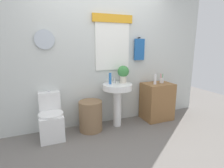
{
  "coord_description": "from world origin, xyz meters",
  "views": [
    {
      "loc": [
        -1.03,
        -1.97,
        1.47
      ],
      "look_at": [
        0.08,
        0.8,
        0.81
      ],
      "focal_mm": 28.37,
      "sensor_mm": 36.0,
      "label": 1
    }
  ],
  "objects_px": {
    "wooden_cabinet": "(157,101)",
    "soap_bottle": "(110,78)",
    "toilet": "(51,120)",
    "lotion_bottle": "(155,79)",
    "pedestal_sink": "(117,94)",
    "toothbrush_cup": "(162,80)",
    "laundry_hamper": "(91,116)",
    "potted_plant": "(123,73)"
  },
  "relations": [
    {
      "from": "wooden_cabinet",
      "to": "lotion_bottle",
      "type": "height_order",
      "value": "lotion_bottle"
    },
    {
      "from": "wooden_cabinet",
      "to": "soap_bottle",
      "type": "distance_m",
      "value": 1.12
    },
    {
      "from": "pedestal_sink",
      "to": "potted_plant",
      "type": "relative_size",
      "value": 2.5
    },
    {
      "from": "pedestal_sink",
      "to": "wooden_cabinet",
      "type": "bearing_deg",
      "value": 0.0
    },
    {
      "from": "laundry_hamper",
      "to": "pedestal_sink",
      "type": "bearing_deg",
      "value": 0.0
    },
    {
      "from": "pedestal_sink",
      "to": "toilet",
      "type": "bearing_deg",
      "value": 178.44
    },
    {
      "from": "toilet",
      "to": "potted_plant",
      "type": "height_order",
      "value": "potted_plant"
    },
    {
      "from": "laundry_hamper",
      "to": "lotion_bottle",
      "type": "relative_size",
      "value": 2.68
    },
    {
      "from": "toothbrush_cup",
      "to": "lotion_bottle",
      "type": "bearing_deg",
      "value": -163.2
    },
    {
      "from": "lotion_bottle",
      "to": "pedestal_sink",
      "type": "bearing_deg",
      "value": 177.03
    },
    {
      "from": "soap_bottle",
      "to": "potted_plant",
      "type": "height_order",
      "value": "potted_plant"
    },
    {
      "from": "potted_plant",
      "to": "toothbrush_cup",
      "type": "distance_m",
      "value": 0.85
    },
    {
      "from": "laundry_hamper",
      "to": "pedestal_sink",
      "type": "relative_size",
      "value": 0.67
    },
    {
      "from": "soap_bottle",
      "to": "potted_plant",
      "type": "relative_size",
      "value": 0.63
    },
    {
      "from": "laundry_hamper",
      "to": "pedestal_sink",
      "type": "xyz_separation_m",
      "value": [
        0.51,
        0.0,
        0.34
      ]
    },
    {
      "from": "soap_bottle",
      "to": "lotion_bottle",
      "type": "xyz_separation_m",
      "value": [
        0.89,
        -0.09,
        -0.06
      ]
    },
    {
      "from": "toilet",
      "to": "laundry_hamper",
      "type": "relative_size",
      "value": 1.39
    },
    {
      "from": "pedestal_sink",
      "to": "wooden_cabinet",
      "type": "height_order",
      "value": "pedestal_sink"
    },
    {
      "from": "laundry_hamper",
      "to": "wooden_cabinet",
      "type": "xyz_separation_m",
      "value": [
        1.37,
        0.0,
        0.1
      ]
    },
    {
      "from": "pedestal_sink",
      "to": "lotion_bottle",
      "type": "bearing_deg",
      "value": -2.97
    },
    {
      "from": "wooden_cabinet",
      "to": "lotion_bottle",
      "type": "distance_m",
      "value": 0.48
    },
    {
      "from": "toilet",
      "to": "lotion_bottle",
      "type": "distance_m",
      "value": 2.0
    },
    {
      "from": "toilet",
      "to": "laundry_hamper",
      "type": "height_order",
      "value": "toilet"
    },
    {
      "from": "toothbrush_cup",
      "to": "pedestal_sink",
      "type": "bearing_deg",
      "value": -178.83
    },
    {
      "from": "wooden_cabinet",
      "to": "pedestal_sink",
      "type": "bearing_deg",
      "value": 180.0
    },
    {
      "from": "toilet",
      "to": "toothbrush_cup",
      "type": "relative_size",
      "value": 3.98
    },
    {
      "from": "pedestal_sink",
      "to": "lotion_bottle",
      "type": "xyz_separation_m",
      "value": [
        0.77,
        -0.04,
        0.23
      ]
    },
    {
      "from": "wooden_cabinet",
      "to": "potted_plant",
      "type": "distance_m",
      "value": 0.95
    },
    {
      "from": "soap_bottle",
      "to": "toilet",
      "type": "bearing_deg",
      "value": -178.98
    },
    {
      "from": "potted_plant",
      "to": "laundry_hamper",
      "type": "bearing_deg",
      "value": -174.69
    },
    {
      "from": "toothbrush_cup",
      "to": "wooden_cabinet",
      "type": "bearing_deg",
      "value": -168.67
    },
    {
      "from": "wooden_cabinet",
      "to": "potted_plant",
      "type": "height_order",
      "value": "potted_plant"
    },
    {
      "from": "toothbrush_cup",
      "to": "laundry_hamper",
      "type": "bearing_deg",
      "value": -179.23
    },
    {
      "from": "laundry_hamper",
      "to": "lotion_bottle",
      "type": "height_order",
      "value": "lotion_bottle"
    },
    {
      "from": "soap_bottle",
      "to": "wooden_cabinet",
      "type": "bearing_deg",
      "value": -2.89
    },
    {
      "from": "potted_plant",
      "to": "lotion_bottle",
      "type": "bearing_deg",
      "value": -9.01
    },
    {
      "from": "toilet",
      "to": "wooden_cabinet",
      "type": "distance_m",
      "value": 2.03
    },
    {
      "from": "wooden_cabinet",
      "to": "soap_bottle",
      "type": "height_order",
      "value": "soap_bottle"
    },
    {
      "from": "laundry_hamper",
      "to": "pedestal_sink",
      "type": "distance_m",
      "value": 0.61
    },
    {
      "from": "soap_bottle",
      "to": "toothbrush_cup",
      "type": "relative_size",
      "value": 1.08
    },
    {
      "from": "toothbrush_cup",
      "to": "toilet",
      "type": "bearing_deg",
      "value": 179.69
    },
    {
      "from": "pedestal_sink",
      "to": "wooden_cabinet",
      "type": "distance_m",
      "value": 0.9
    }
  ]
}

